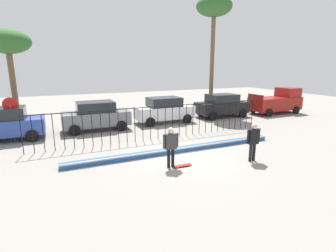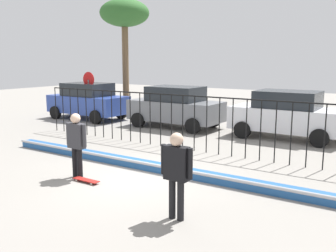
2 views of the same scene
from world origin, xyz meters
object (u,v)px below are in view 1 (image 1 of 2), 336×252
at_px(parked_car_gray, 96,116).
at_px(parked_car_white, 164,110).
at_px(skateboarder, 171,144).
at_px(pickup_truck, 277,102).
at_px(parked_car_blue, 3,124).
at_px(camera_operator, 253,139).
at_px(palm_tree_tall, 214,10).
at_px(palm_tree_short, 8,44).
at_px(parked_car_black, 222,105).
at_px(stop_sign, 11,113).
at_px(skateboard, 183,165).

xyz_separation_m(parked_car_gray, parked_car_white, (5.03, 0.30, 0.00)).
height_order(skateboarder, parked_car_gray, parked_car_gray).
bearing_deg(pickup_truck, parked_car_blue, 178.35).
relative_size(camera_operator, parked_car_blue, 0.41).
xyz_separation_m(palm_tree_tall, palm_tree_short, (-15.35, -0.34, -3.22)).
distance_m(parked_car_black, stop_sign, 15.00).
bearing_deg(skateboarder, parked_car_white, 84.42).
xyz_separation_m(parked_car_blue, palm_tree_short, (0.46, 2.61, 4.53)).
relative_size(pickup_truck, palm_tree_tall, 0.48).
height_order(stop_sign, palm_tree_tall, palm_tree_tall).
xyz_separation_m(skateboard, stop_sign, (-7.01, 7.22, 1.56)).
relative_size(camera_operator, palm_tree_tall, 0.18).
bearing_deg(parked_car_black, pickup_truck, -7.06).
xyz_separation_m(skateboarder, camera_operator, (3.64, -0.84, 0.01)).
xyz_separation_m(skateboarder, palm_tree_short, (-6.61, 10.09, 4.46)).
height_order(palm_tree_tall, palm_tree_short, palm_tree_tall).
height_order(parked_car_blue, palm_tree_short, palm_tree_short).
relative_size(parked_car_black, stop_sign, 1.72).
relative_size(parked_car_black, palm_tree_short, 0.67).
relative_size(parked_car_blue, parked_car_gray, 1.00).
distance_m(camera_operator, pickup_truck, 13.36).
bearing_deg(parked_car_black, skateboard, -134.50).
distance_m(parked_car_blue, stop_sign, 0.95).
relative_size(skateboard, parked_car_gray, 0.19).
bearing_deg(parked_car_white, palm_tree_tall, 25.11).
bearing_deg(pickup_truck, skateboarder, -153.38).
bearing_deg(parked_car_white, parked_car_black, 3.60).
bearing_deg(parked_car_blue, skateboard, -46.79).
xyz_separation_m(camera_operator, palm_tree_short, (-10.24, 10.93, 4.45)).
bearing_deg(palm_tree_short, skateboarder, -56.77).
relative_size(parked_car_blue, parked_car_black, 1.00).
bearing_deg(parked_car_gray, parked_car_white, 2.34).
bearing_deg(camera_operator, skateboarder, 19.51).
relative_size(parked_car_gray, parked_car_white, 1.00).
distance_m(skateboard, parked_car_black, 11.59).
bearing_deg(parked_car_black, skateboarder, -136.81).
distance_m(parked_car_blue, palm_tree_short, 5.24).
height_order(parked_car_blue, pickup_truck, pickup_truck).
bearing_deg(pickup_truck, camera_operator, -142.67).
bearing_deg(pickup_truck, stop_sign, 179.59).
xyz_separation_m(pickup_truck, palm_tree_tall, (-5.21, 2.78, 7.68)).
height_order(skateboarder, camera_operator, camera_operator).
height_order(parked_car_white, pickup_truck, pickup_truck).
height_order(parked_car_white, stop_sign, stop_sign).
bearing_deg(skateboard, camera_operator, -9.34).
bearing_deg(palm_tree_tall, parked_car_black, -98.45).
relative_size(skateboard, parked_car_blue, 0.19).
xyz_separation_m(camera_operator, parked_car_white, (-0.46, 9.01, -0.07)).
bearing_deg(palm_tree_short, parked_car_white, -11.11).
xyz_separation_m(skateboarder, pickup_truck, (13.96, 7.65, -0.00)).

